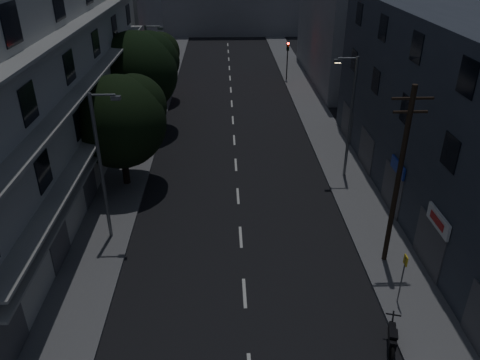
{
  "coord_description": "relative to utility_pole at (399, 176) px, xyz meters",
  "views": [
    {
      "loc": [
        -0.83,
        -10.09,
        14.74
      ],
      "look_at": [
        0.0,
        12.0,
        3.0
      ],
      "focal_mm": 35.0,
      "sensor_mm": 36.0,
      "label": 1
    }
  ],
  "objects": [
    {
      "name": "sidewalk_left",
      "position": [
        -14.66,
        16.38,
        -4.79
      ],
      "size": [
        3.0,
        90.0,
        0.15
      ],
      "primitive_type": "cube",
      "color": "#565659",
      "rests_on": "ground"
    },
    {
      "name": "motorcycle",
      "position": [
        -1.48,
        -5.57,
        -4.34
      ],
      "size": [
        0.83,
        2.01,
        1.32
      ],
      "rotation": [
        0.0,
        0.0,
        -0.28
      ],
      "color": "black",
      "rests_on": "ground"
    },
    {
      "name": "bus_stop_sign",
      "position": [
        -0.37,
        -3.1,
        -2.98
      ],
      "size": [
        0.06,
        0.35,
        2.52
      ],
      "color": "#595B60",
      "rests_on": "sidewalk_right"
    },
    {
      "name": "sidewalk_right",
      "position": [
        0.34,
        16.38,
        -4.79
      ],
      "size": [
        3.0,
        90.0,
        0.15
      ],
      "primitive_type": "cube",
      "color": "#565659",
      "rests_on": "ground"
    },
    {
      "name": "street_lamp_right",
      "position": [
        0.03,
        9.25,
        -0.27
      ],
      "size": [
        1.51,
        0.25,
        8.0
      ],
      "color": "slate",
      "rests_on": "sidewalk_right"
    },
    {
      "name": "lane_markings",
      "position": [
        -7.16,
        22.63,
        -4.86
      ],
      "size": [
        0.15,
        60.5,
        0.01
      ],
      "color": "beige",
      "rests_on": "ground"
    },
    {
      "name": "traffic_signal_far_right",
      "position": [
        -0.88,
        32.5,
        -1.77
      ],
      "size": [
        0.28,
        0.37,
        4.1
      ],
      "color": "black",
      "rests_on": "sidewalk_right"
    },
    {
      "name": "building_right",
      "position": [
        4.83,
        5.38,
        0.63
      ],
      "size": [
        6.19,
        28.0,
        11.0
      ],
      "color": "#2C313B",
      "rests_on": "ground"
    },
    {
      "name": "tree_far",
      "position": [
        -14.62,
        26.11,
        -0.66
      ],
      "size": [
        5.23,
        5.23,
        6.47
      ],
      "color": "black",
      "rests_on": "sidewalk_left"
    },
    {
      "name": "street_lamp_left_far",
      "position": [
        -14.02,
        20.45,
        -0.27
      ],
      "size": [
        1.51,
        0.25,
        8.0
      ],
      "color": "#5B5E62",
      "rests_on": "sidewalk_left"
    },
    {
      "name": "street_lamp_left_near",
      "position": [
        -14.09,
        2.58,
        -0.27
      ],
      "size": [
        1.51,
        0.25,
        8.0
      ],
      "color": "slate",
      "rests_on": "sidewalk_left"
    },
    {
      "name": "building_left",
      "position": [
        -19.14,
        9.38,
        2.13
      ],
      "size": [
        7.0,
        36.0,
        14.0
      ],
      "color": "#A9A9A4",
      "rests_on": "ground"
    },
    {
      "name": "ground",
      "position": [
        -7.16,
        16.38,
        -4.87
      ],
      "size": [
        160.0,
        160.0,
        0.0
      ],
      "primitive_type": "plane",
      "color": "black",
      "rests_on": "ground"
    },
    {
      "name": "building_far_right",
      "position": [
        4.84,
        33.38,
        1.63
      ],
      "size": [
        6.0,
        20.0,
        13.0
      ],
      "primitive_type": "cube",
      "color": "slate",
      "rests_on": "ground"
    },
    {
      "name": "traffic_signal_far_left",
      "position": [
        -13.49,
        31.93,
        -1.77
      ],
      "size": [
        0.28,
        0.37,
        4.1
      ],
      "color": "black",
      "rests_on": "sidewalk_left"
    },
    {
      "name": "tree_near",
      "position": [
        -14.35,
        8.73,
        -0.24
      ],
      "size": [
        5.8,
        5.8,
        7.16
      ],
      "color": "black",
      "rests_on": "sidewalk_left"
    },
    {
      "name": "building_far_end",
      "position": [
        -7.16,
        61.38,
        0.13
      ],
      "size": [
        24.0,
        8.0,
        10.0
      ],
      "primitive_type": "cube",
      "color": "slate",
      "rests_on": "ground"
    },
    {
      "name": "tree_mid",
      "position": [
        -14.74,
        18.25,
        0.28
      ],
      "size": [
        6.5,
        6.5,
        8.0
      ],
      "color": "black",
      "rests_on": "sidewalk_left"
    },
    {
      "name": "utility_pole",
      "position": [
        0.0,
        0.0,
        0.0
      ],
      "size": [
        1.8,
        0.24,
        9.0
      ],
      "color": "black",
      "rests_on": "sidewalk_right"
    }
  ]
}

